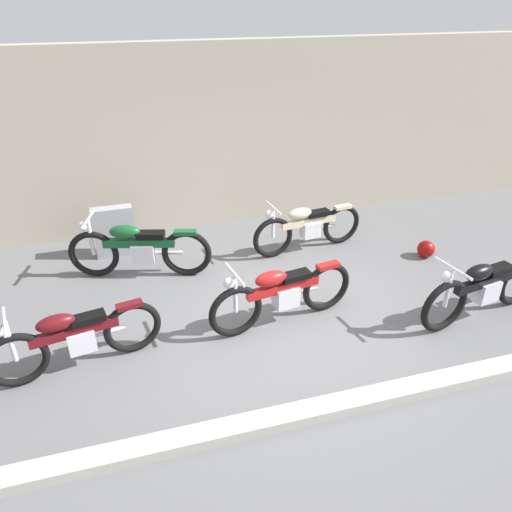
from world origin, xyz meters
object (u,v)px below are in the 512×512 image
(motorcycle_cream, at_px, (307,227))
(motorcycle_green, at_px, (138,249))
(stone_marker, at_px, (114,232))
(motorcycle_red, at_px, (282,294))
(helmet, at_px, (426,249))
(motorcycle_black, at_px, (483,288))
(motorcycle_maroon, at_px, (74,338))

(motorcycle_cream, relative_size, motorcycle_green, 0.94)
(stone_marker, height_order, motorcycle_cream, motorcycle_cream)
(motorcycle_red, bearing_deg, helmet, -169.36)
(helmet, relative_size, motorcycle_green, 0.13)
(stone_marker, relative_size, motorcycle_green, 0.40)
(helmet, distance_m, motorcycle_green, 4.52)
(motorcycle_black, xyz_separation_m, motorcycle_green, (-4.19, 2.30, 0.01))
(motorcycle_black, bearing_deg, motorcycle_cream, -68.11)
(motorcycle_red, bearing_deg, stone_marker, -60.38)
(helmet, xyz_separation_m, motorcycle_red, (-2.80, -1.01, 0.30))
(stone_marker, bearing_deg, motorcycle_red, -51.22)
(motorcycle_maroon, bearing_deg, motorcycle_cream, -162.11)
(stone_marker, bearing_deg, motorcycle_cream, -12.98)
(motorcycle_maroon, height_order, motorcycle_cream, motorcycle_cream)
(motorcycle_red, distance_m, motorcycle_cream, 2.06)
(motorcycle_maroon, bearing_deg, stone_marker, -111.87)
(motorcycle_maroon, bearing_deg, motorcycle_black, 164.13)
(motorcycle_red, xyz_separation_m, motorcycle_cream, (1.04, 1.77, -0.01))
(stone_marker, xyz_separation_m, motorcycle_red, (1.99, -2.47, 0.02))
(motorcycle_maroon, xyz_separation_m, motorcycle_green, (0.84, 1.87, 0.04))
(stone_marker, distance_m, helmet, 5.01)
(motorcycle_maroon, relative_size, motorcycle_cream, 0.99)
(motorcycle_green, bearing_deg, stone_marker, -52.17)
(stone_marker, height_order, motorcycle_red, motorcycle_red)
(motorcycle_red, height_order, motorcycle_cream, motorcycle_red)
(motorcycle_red, distance_m, motorcycle_green, 2.37)
(motorcycle_black, relative_size, motorcycle_cream, 1.06)
(stone_marker, bearing_deg, motorcycle_green, -67.14)
(stone_marker, height_order, motorcycle_maroon, motorcycle_maroon)
(motorcycle_red, xyz_separation_m, motorcycle_maroon, (-2.49, -0.18, -0.02))
(stone_marker, relative_size, motorcycle_cream, 0.43)
(motorcycle_red, distance_m, motorcycle_black, 2.60)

